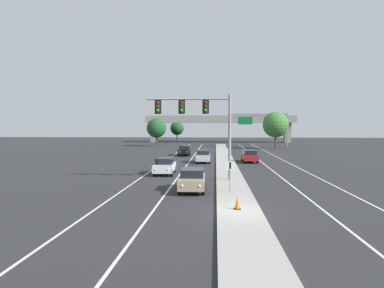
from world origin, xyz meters
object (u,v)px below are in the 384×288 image
overhead_signal_mast (200,117)px  car_oncoming_tan (192,179)px  car_oncoming_black (184,150)px  tree_far_left_c (156,128)px  tree_far_right_c (276,125)px  car_oncoming_silver (203,156)px  highway_sign_gantry (258,119)px  tree_far_left_b (177,128)px  car_oncoming_white (165,166)px  traffic_cone_median_nose (237,203)px  median_sign_post (230,171)px  car_receding_red (250,156)px

overhead_signal_mast → car_oncoming_tan: 6.65m
car_oncoming_black → tree_far_left_c: 27.08m
tree_far_right_c → car_oncoming_black: bearing=-134.5°
car_oncoming_silver → tree_far_left_c: bearing=108.2°
overhead_signal_mast → highway_sign_gantry: (10.76, 51.21, 0.70)m
overhead_signal_mast → tree_far_left_b: 82.45m
car_oncoming_white → car_oncoming_black: (-0.01, 22.32, 0.00)m
traffic_cone_median_nose → tree_far_right_c: bearing=78.7°
car_oncoming_white → median_sign_post: bearing=-59.9°
tree_far_left_b → median_sign_post: bearing=-81.6°
car_oncoming_tan → car_oncoming_black: bearing=96.0°
tree_far_left_c → car_oncoming_white: bearing=-79.7°
tree_far_left_b → car_oncoming_silver: bearing=-81.1°
car_oncoming_black → highway_sign_gantry: 29.14m
car_oncoming_silver → tree_far_right_c: (13.79, 28.29, 4.14)m
car_receding_red → car_oncoming_white: bearing=-127.3°
overhead_signal_mast → car_oncoming_tan: (-0.38, -4.75, -4.64)m
car_oncoming_tan → tree_far_right_c: 50.70m
overhead_signal_mast → tree_far_right_c: size_ratio=0.95×
median_sign_post → car_oncoming_black: median_sign_post is taller
car_oncoming_black → median_sign_post: bearing=-79.7°
car_receding_red → tree_far_left_b: (-16.39, 65.36, 3.16)m
car_oncoming_black → tree_far_left_c: tree_far_left_c is taller
highway_sign_gantry → tree_far_left_b: size_ratio=2.18×
car_oncoming_black → highway_sign_gantry: highway_sign_gantry is taller
car_oncoming_black → highway_sign_gantry: (14.41, 24.76, 5.34)m
car_oncoming_white → traffic_cone_median_nose: (6.11, -15.13, -0.31)m
tree_far_left_c → traffic_cone_median_nose: bearing=-76.8°
car_oncoming_black → tree_far_right_c: bearing=45.5°
car_oncoming_white → tree_far_left_c: tree_far_left_c is taller
car_receding_red → tree_far_left_b: bearing=104.1°
car_oncoming_silver → highway_sign_gantry: size_ratio=0.34×
highway_sign_gantry → tree_far_left_b: (-21.46, 30.52, -2.18)m
car_oncoming_white → car_oncoming_black: size_ratio=1.00×
car_receding_red → traffic_cone_median_nose: size_ratio=6.07×
car_oncoming_tan → car_oncoming_black: 31.37m
overhead_signal_mast → car_oncoming_white: (-3.63, 4.13, -4.64)m
car_oncoming_silver → highway_sign_gantry: highway_sign_gantry is taller
overhead_signal_mast → car_receding_red: overhead_signal_mast is taller
car_receding_red → car_oncoming_black: bearing=132.8°
median_sign_post → car_oncoming_black: (-5.92, 32.53, -0.77)m
car_receding_red → tree_far_right_c: size_ratio=0.59×
tree_far_right_c → tree_far_left_b: tree_far_right_c is taller
traffic_cone_median_nose → car_oncoming_black: bearing=99.3°
car_oncoming_tan → car_oncoming_silver: size_ratio=1.00×
car_oncoming_tan → tree_far_left_c: (-11.89, 56.64, 3.41)m
overhead_signal_mast → tree_far_right_c: tree_far_right_c is taller
overhead_signal_mast → car_oncoming_tan: overhead_signal_mast is taller
median_sign_post → tree_far_right_c: size_ratio=0.29×
car_oncoming_silver → car_oncoming_black: same height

